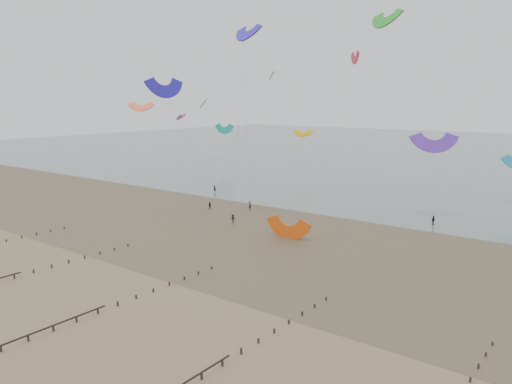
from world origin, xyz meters
TOP-DOWN VIEW (x-y plane):
  - ground at (0.00, 0.00)m, footprint 500.00×500.00m
  - sea_and_shore at (-4.08, 34.40)m, footprint 500.00×665.00m
  - kitesurfer_lead at (-15.08, 45.09)m, footprint 0.81×0.69m
  - kitesurfers at (23.91, 48.13)m, footprint 109.91×26.72m
  - grounded_kite at (3.62, 31.55)m, footprint 7.34×5.73m
  - kites_airborne at (-13.93, 89.01)m, footprint 244.14×109.95m

SIDE VIEW (x-z plane):
  - ground at x=0.00m, z-range 0.00..0.00m
  - grounded_kite at x=3.62m, z-range -2.02..2.02m
  - sea_and_shore at x=-4.08m, z-range -0.01..0.02m
  - kitesurfers at x=23.91m, z-range -0.08..1.80m
  - kitesurfer_lead at x=-15.08m, z-range 0.00..1.87m
  - kites_airborne at x=-13.93m, z-range 3.88..38.14m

